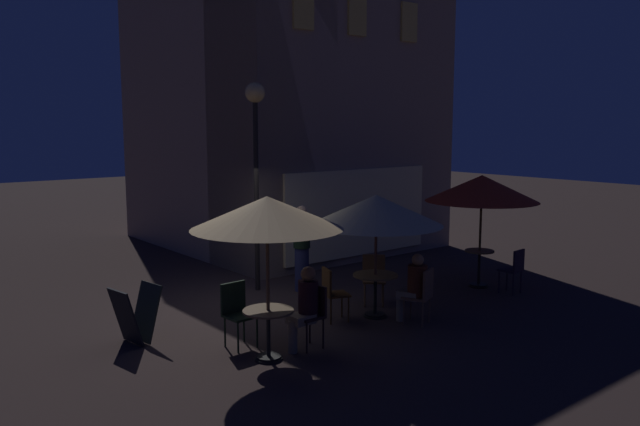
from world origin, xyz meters
TOP-DOWN VIEW (x-y plane):
  - ground_plane at (0.00, 0.00)m, footprint 60.00×60.00m
  - cafe_building at (3.60, 3.97)m, footprint 6.36×7.36m
  - street_lamp_near_corner at (1.06, 0.93)m, footprint 0.39×0.39m
  - menu_sandwich_board at (-2.17, -0.54)m, footprint 0.72×0.64m
  - cafe_table_0 at (-0.98, -2.43)m, footprint 0.74×0.74m
  - cafe_table_1 at (4.79, -1.79)m, footprint 0.60×0.60m
  - cafe_table_2 at (1.65, -1.92)m, footprint 0.79×0.79m
  - patio_umbrella_0 at (-0.98, -2.43)m, footprint 2.16×2.16m
  - patio_umbrella_1 at (4.79, -1.79)m, footprint 2.31×2.31m
  - patio_umbrella_2 at (1.65, -1.92)m, footprint 2.31×2.31m
  - cafe_chair_0 at (-0.15, -2.42)m, footprint 0.41×0.41m
  - cafe_chair_1 at (-1.02, -1.64)m, footprint 0.46×0.46m
  - cafe_chair_2 at (4.86, -2.58)m, footprint 0.42×0.42m
  - cafe_chair_3 at (2.23, -1.29)m, footprint 0.60×0.60m
  - cafe_chair_4 at (0.89, -1.63)m, footprint 0.52×0.52m
  - cafe_chair_5 at (1.98, -2.73)m, footprint 0.55×0.55m
  - patron_seated_0 at (-0.30, -2.42)m, footprint 0.52×0.31m
  - patron_seated_1 at (1.92, -2.59)m, footprint 0.44×0.52m
  - patron_standing_2 at (1.72, 0.29)m, footprint 0.34×0.34m

SIDE VIEW (x-z plane):
  - ground_plane at x=0.00m, z-range 0.00..0.00m
  - menu_sandwich_board at x=-2.17m, z-range 0.01..0.90m
  - cafe_table_1 at x=4.79m, z-range 0.12..0.90m
  - cafe_table_0 at x=-0.98m, z-range 0.17..0.92m
  - cafe_chair_3 at x=2.23m, z-range 0.09..1.01m
  - cafe_chair_2 at x=4.86m, z-range 0.10..1.01m
  - cafe_chair_4 at x=0.89m, z-range 0.10..1.03m
  - cafe_chair_5 at x=1.98m, z-range 0.09..1.05m
  - cafe_table_2 at x=1.65m, z-range 0.19..0.96m
  - cafe_chair_0 at x=-0.15m, z-range 0.10..1.07m
  - cafe_chair_1 at x=-1.02m, z-range 0.10..1.08m
  - patron_seated_1 at x=1.92m, z-range 0.08..1.29m
  - patron_seated_0 at x=-0.30m, z-range 0.08..1.35m
  - patron_standing_2 at x=1.72m, z-range 0.01..1.77m
  - patio_umbrella_2 at x=1.65m, z-range 0.82..2.99m
  - patio_umbrella_1 at x=4.79m, z-range 0.89..3.24m
  - patio_umbrella_0 at x=-0.98m, z-range 0.95..3.33m
  - street_lamp_near_corner at x=1.06m, z-range 1.10..5.29m
  - cafe_building at x=3.60m, z-range -0.01..7.88m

